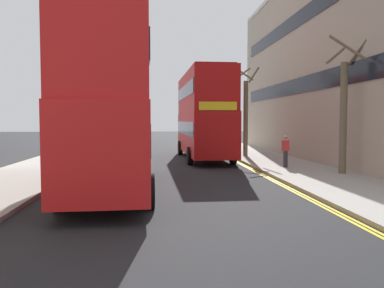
{
  "coord_description": "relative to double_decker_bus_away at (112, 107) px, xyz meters",
  "views": [
    {
      "loc": [
        -0.65,
        -1.68,
        2.55
      ],
      "look_at": [
        0.5,
        11.0,
        1.8
      ],
      "focal_mm": 37.74,
      "sensor_mm": 36.0,
      "label": 1
    }
  ],
  "objects": [
    {
      "name": "double_decker_bus_away",
      "position": [
        0.0,
        0.0,
        0.0
      ],
      "size": [
        3.1,
        10.89,
        5.64
      ],
      "color": "red",
      "rests_on": "ground"
    },
    {
      "name": "pedestrian_far",
      "position": [
        8.21,
        5.25,
        -2.04
      ],
      "size": [
        0.34,
        0.22,
        1.62
      ],
      "color": "#2D2D38",
      "rests_on": "sidewalk_right"
    },
    {
      "name": "double_decker_bus_oncoming",
      "position": [
        4.71,
        11.36,
        0.0
      ],
      "size": [
        2.96,
        10.85,
        5.64
      ],
      "color": "#B20F0F",
      "rests_on": "ground"
    },
    {
      "name": "street_tree_far",
      "position": [
        7.7,
        21.77,
        -0.41
      ],
      "size": [
        1.49,
        1.65,
        5.5
      ],
      "color": "#6B6047",
      "rests_on": "sidewalk_right"
    },
    {
      "name": "kerb_line_inner",
      "position": [
        6.46,
        0.86,
        -3.03
      ],
      "size": [
        0.1,
        56.0,
        0.01
      ],
      "primitive_type": "cube",
      "color": "yellow",
      "rests_on": "ground"
    },
    {
      "name": "sidewalk_right",
      "position": [
        8.72,
        2.86,
        -2.96
      ],
      "size": [
        4.0,
        80.0,
        0.14
      ],
      "primitive_type": "cube",
      "color": "#9E9991",
      "rests_on": "ground"
    },
    {
      "name": "townhouse_terrace_right",
      "position": [
        15.72,
        10.98,
        3.23
      ],
      "size": [
        10.08,
        28.0,
        12.51
      ],
      "color": "#B2A893",
      "rests_on": "ground"
    },
    {
      "name": "street_tree_distant",
      "position": [
        7.66,
        12.01,
        -0.02
      ],
      "size": [
        1.71,
        1.66,
        6.05
      ],
      "color": "#6B6047",
      "rests_on": "sidewalk_right"
    },
    {
      "name": "sidewalk_left",
      "position": [
        -4.28,
        2.86,
        -2.96
      ],
      "size": [
        4.0,
        80.0,
        0.14
      ],
      "primitive_type": "cube",
      "color": "#9E9991",
      "rests_on": "ground"
    },
    {
      "name": "kerb_line_outer",
      "position": [
        6.62,
        0.86,
        -3.03
      ],
      "size": [
        0.1,
        56.0,
        0.01
      ],
      "primitive_type": "cube",
      "color": "yellow",
      "rests_on": "ground"
    },
    {
      "name": "street_tree_near",
      "position": [
        10.04,
        2.7,
        -0.05
      ],
      "size": [
        1.78,
        1.78,
        6.1
      ],
      "color": "#6B6047",
      "rests_on": "sidewalk_right"
    }
  ]
}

